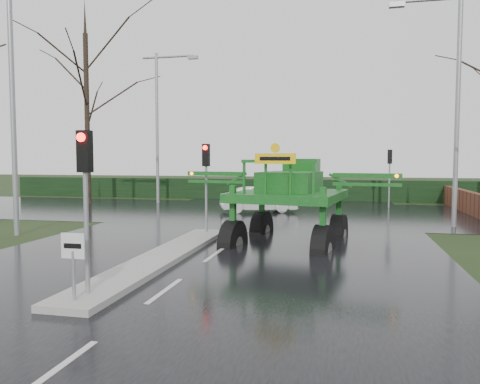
% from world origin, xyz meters
% --- Properties ---
extents(ground, '(140.00, 140.00, 0.00)m').
position_xyz_m(ground, '(0.00, 0.00, 0.00)').
color(ground, black).
rests_on(ground, ground).
extents(road_main, '(14.00, 80.00, 0.02)m').
position_xyz_m(road_main, '(0.00, 10.00, 0.00)').
color(road_main, black).
rests_on(road_main, ground).
extents(road_cross, '(80.00, 12.00, 0.02)m').
position_xyz_m(road_cross, '(0.00, 16.00, 0.01)').
color(road_cross, black).
rests_on(road_cross, ground).
extents(median_island, '(1.20, 10.00, 0.16)m').
position_xyz_m(median_island, '(-1.30, 3.00, 0.09)').
color(median_island, gray).
rests_on(median_island, ground).
extents(hedge_row, '(44.00, 0.90, 1.50)m').
position_xyz_m(hedge_row, '(0.00, 24.00, 0.75)').
color(hedge_row, black).
rests_on(hedge_row, ground).
extents(brick_wall, '(0.40, 20.00, 1.20)m').
position_xyz_m(brick_wall, '(10.50, 16.00, 0.60)').
color(brick_wall, '#592D1E').
rests_on(brick_wall, ground).
extents(keep_left_sign, '(0.50, 0.07, 1.35)m').
position_xyz_m(keep_left_sign, '(-1.30, -1.50, 1.06)').
color(keep_left_sign, gray).
rests_on(keep_left_sign, ground).
extents(traffic_signal_near, '(0.26, 0.33, 3.52)m').
position_xyz_m(traffic_signal_near, '(-1.30, -1.01, 2.59)').
color(traffic_signal_near, gray).
rests_on(traffic_signal_near, ground).
extents(traffic_signal_mid, '(0.26, 0.33, 3.52)m').
position_xyz_m(traffic_signal_mid, '(-1.30, 7.49, 2.59)').
color(traffic_signal_mid, gray).
rests_on(traffic_signal_mid, ground).
extents(traffic_signal_far, '(0.26, 0.33, 3.52)m').
position_xyz_m(traffic_signal_far, '(6.50, 20.01, 2.59)').
color(traffic_signal_far, gray).
rests_on(traffic_signal_far, ground).
extents(street_light_left_near, '(3.85, 0.30, 10.00)m').
position_xyz_m(street_light_left_near, '(-8.19, 6.00, 5.99)').
color(street_light_left_near, gray).
rests_on(street_light_left_near, ground).
extents(street_light_right, '(3.85, 0.30, 10.00)m').
position_xyz_m(street_light_right, '(8.19, 12.00, 5.99)').
color(street_light_right, gray).
rests_on(street_light_right, ground).
extents(street_light_left_far, '(3.85, 0.30, 10.00)m').
position_xyz_m(street_light_left_far, '(-8.19, 20.00, 5.99)').
color(street_light_left_far, gray).
rests_on(street_light_left_far, ground).
extents(tree_left_far, '(7.70, 7.70, 13.26)m').
position_xyz_m(tree_left_far, '(-12.50, 18.00, 7.15)').
color(tree_left_far, black).
rests_on(tree_left_far, ground).
extents(crop_sprayer, '(7.67, 5.29, 4.32)m').
position_xyz_m(crop_sprayer, '(0.18, 6.05, 2.04)').
color(crop_sprayer, black).
rests_on(crop_sprayer, ground).
extents(white_sedan, '(4.45, 2.76, 1.39)m').
position_xyz_m(white_sedan, '(-0.80, 15.77, 0.00)').
color(white_sedan, silver).
rests_on(white_sedan, ground).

